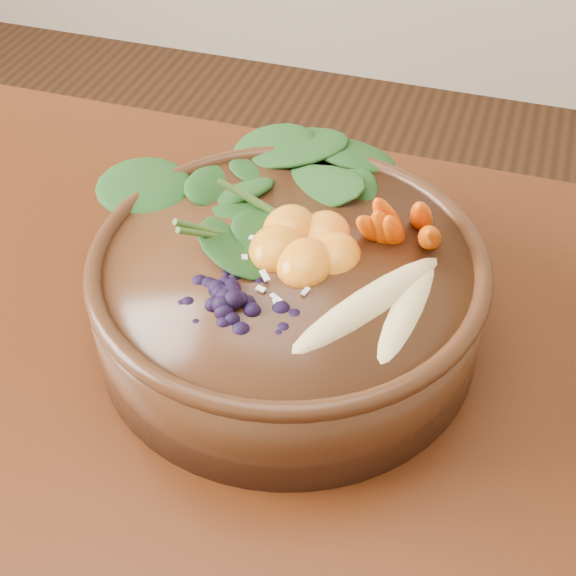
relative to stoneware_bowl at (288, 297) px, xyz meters
name	(u,v)px	position (x,y,z in m)	size (l,w,h in m)	color
stoneware_bowl	(288,297)	(0.00, 0.00, 0.00)	(0.30, 0.30, 0.08)	#422310
kale_heap	(292,173)	(-0.02, 0.08, 0.06)	(0.20, 0.18, 0.05)	#214E1B
carrot_cluster	(414,190)	(0.08, 0.06, 0.08)	(0.06, 0.06, 0.08)	#EC5200
banana_halves	(390,290)	(0.08, -0.03, 0.06)	(0.10, 0.16, 0.03)	#E0CC84
mandarin_cluster	(306,229)	(0.01, 0.02, 0.06)	(0.09, 0.10, 0.03)	orange
blueberry_pile	(234,283)	(-0.02, -0.06, 0.06)	(0.14, 0.11, 0.04)	black
coconut_flakes	(272,269)	(-0.01, -0.02, 0.05)	(0.10, 0.07, 0.01)	white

